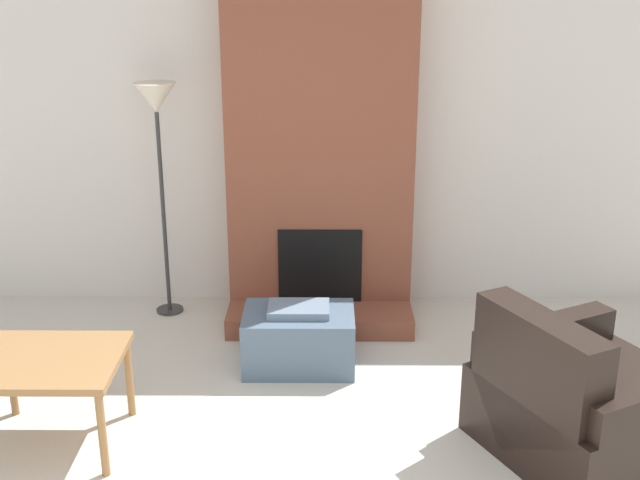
{
  "coord_description": "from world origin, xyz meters",
  "views": [
    {
      "loc": [
        0.04,
        -2.64,
        2.54
      ],
      "look_at": [
        0.0,
        2.85,
        0.63
      ],
      "focal_mm": 45.0,
      "sensor_mm": 36.0,
      "label": 1
    }
  ],
  "objects_px": {
    "side_table": "(49,368)",
    "armchair": "(581,407)",
    "ottoman": "(299,338)",
    "floor_lamp_left": "(157,114)"
  },
  "relations": [
    {
      "from": "armchair",
      "to": "floor_lamp_left",
      "type": "height_order",
      "value": "floor_lamp_left"
    },
    {
      "from": "ottoman",
      "to": "side_table",
      "type": "relative_size",
      "value": 0.94
    },
    {
      "from": "ottoman",
      "to": "armchair",
      "type": "distance_m",
      "value": 1.84
    },
    {
      "from": "side_table",
      "to": "floor_lamp_left",
      "type": "xyz_separation_m",
      "value": [
        0.3,
        1.78,
        1.05
      ]
    },
    {
      "from": "side_table",
      "to": "armchair",
      "type": "bearing_deg",
      "value": -1.27
    },
    {
      "from": "armchair",
      "to": "side_table",
      "type": "xyz_separation_m",
      "value": [
        -2.87,
        0.06,
        0.19
      ]
    },
    {
      "from": "ottoman",
      "to": "floor_lamp_left",
      "type": "bearing_deg",
      "value": 139.7
    },
    {
      "from": "armchair",
      "to": "ottoman",
      "type": "bearing_deg",
      "value": 30.43
    },
    {
      "from": "ottoman",
      "to": "side_table",
      "type": "bearing_deg",
      "value": -145.21
    },
    {
      "from": "floor_lamp_left",
      "to": "armchair",
      "type": "bearing_deg",
      "value": -35.63
    }
  ]
}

